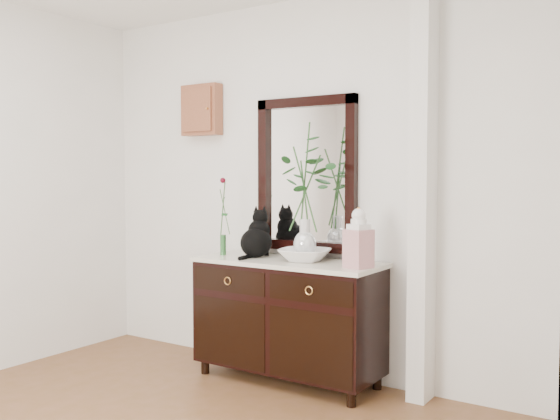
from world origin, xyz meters
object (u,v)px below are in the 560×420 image
Objects in this scene: ginger_jar at (359,237)px; cat at (256,233)px; sideboard at (288,314)px; lotus_bowl at (305,255)px.

cat is at bearing 174.95° from ginger_jar.
sideboard is 3.43× the size of ginger_jar.
ginger_jar is at bearing -9.70° from lotus_bowl.
ginger_jar is (0.44, -0.08, 0.15)m from lotus_bowl.
lotus_bowl is (0.41, 0.00, -0.13)m from cat.
sideboard is at bearing -175.29° from lotus_bowl.
cat is 0.89× the size of ginger_jar.
ginger_jar is (0.57, -0.06, 0.57)m from sideboard.
sideboard is 3.84× the size of lotus_bowl.
sideboard is 0.61m from cat.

